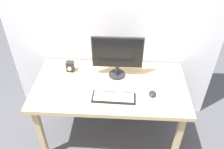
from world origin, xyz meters
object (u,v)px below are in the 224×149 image
object	(u,v)px
desk	(110,90)
monitor	(117,55)
audio_controller	(70,66)
mouse	(152,94)
keyboard_primary	(114,98)

from	to	relation	value
desk	monitor	size ratio (longest dim) A/B	3.01
audio_controller	mouse	bearing A→B (deg)	-21.42
monitor	audio_controller	xyz separation A→B (m)	(-0.48, 0.04, -0.18)
keyboard_primary	audio_controller	xyz separation A→B (m)	(-0.46, 0.38, 0.04)
desk	monitor	distance (m)	0.35
keyboard_primary	desk	bearing A→B (deg)	103.00
desk	audio_controller	bearing A→B (deg)	155.41
mouse	audio_controller	bearing A→B (deg)	169.12
desk	keyboard_primary	world-z (taller)	keyboard_primary
keyboard_primary	audio_controller	bearing A→B (deg)	140.49
desk	keyboard_primary	size ratio (longest dim) A/B	3.74
desk	keyboard_primary	distance (m)	0.21
monitor	keyboard_primary	distance (m)	0.41
desk	audio_controller	distance (m)	0.48
desk	monitor	world-z (taller)	monitor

